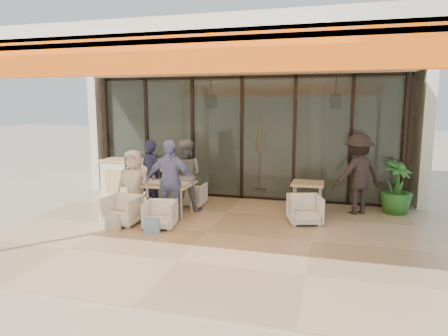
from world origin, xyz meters
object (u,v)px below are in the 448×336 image
(host_counter, at_px, (137,179))
(dining_table, at_px, (160,185))
(potted_palm, at_px, (397,187))
(diner_periwinkle, at_px, (169,181))
(chair_far_left, at_px, (161,190))
(standing_woman, at_px, (358,174))
(chair_near_right, at_px, (160,213))
(side_table, at_px, (308,187))
(side_chair, at_px, (305,208))
(chair_near_left, at_px, (123,209))
(chair_far_right, at_px, (192,193))
(diner_grey, at_px, (185,175))
(diner_cream, at_px, (134,185))
(diner_navy, at_px, (152,175))

(host_counter, distance_m, dining_table, 1.81)
(potted_palm, bearing_deg, diner_periwinkle, -158.05)
(chair_far_left, bearing_deg, host_counter, -42.13)
(standing_woman, distance_m, potted_palm, 0.93)
(host_counter, distance_m, chair_far_left, 0.93)
(chair_near_right, relative_size, standing_woman, 0.34)
(side_table, relative_size, side_chair, 1.10)
(chair_near_left, height_order, diner_periwinkle, diner_periwinkle)
(standing_woman, relative_size, potted_palm, 1.48)
(potted_palm, bearing_deg, chair_near_right, -153.03)
(chair_far_left, xyz_separation_m, side_chair, (3.62, -0.83, -0.02))
(dining_table, xyz_separation_m, side_chair, (3.21, 0.12, -0.35))
(dining_table, height_order, diner_periwinkle, diner_periwinkle)
(chair_far_right, bearing_deg, diner_periwinkle, 88.88)
(standing_woman, bearing_deg, diner_grey, -21.62)
(chair_far_left, distance_m, diner_cream, 1.46)
(diner_navy, xyz_separation_m, side_chair, (3.62, -0.33, -0.49))
(chair_far_right, relative_size, diner_navy, 0.38)
(diner_navy, bearing_deg, side_chair, -163.25)
(dining_table, xyz_separation_m, chair_far_left, (-0.41, 0.94, -0.33))
(diner_cream, height_order, standing_woman, standing_woman)
(chair_far_right, bearing_deg, diner_navy, 29.64)
(diner_navy, distance_m, side_chair, 3.67)
(chair_far_right, relative_size, side_chair, 0.92)
(dining_table, relative_size, side_chair, 2.21)
(host_counter, distance_m, side_table, 4.49)
(diner_grey, height_order, diner_cream, diner_grey)
(diner_grey, xyz_separation_m, side_table, (2.78, 0.42, -0.21))
(diner_grey, bearing_deg, diner_navy, -9.79)
(chair_near_left, relative_size, potted_palm, 0.55)
(chair_near_left, bearing_deg, chair_far_left, 92.43)
(dining_table, distance_m, chair_far_right, 1.10)
(chair_near_right, height_order, diner_grey, diner_grey)
(host_counter, relative_size, side_table, 2.48)
(diner_grey, height_order, standing_woman, standing_woman)
(side_chair, bearing_deg, diner_grey, 156.83)
(host_counter, distance_m, chair_far_right, 1.74)
(diner_periwinkle, bearing_deg, chair_near_left, -154.08)
(chair_near_right, height_order, potted_palm, potted_palm)
(diner_navy, distance_m, diner_periwinkle, 1.23)
(chair_near_left, height_order, standing_woman, standing_woman)
(diner_grey, bearing_deg, diner_cream, 37.19)
(potted_palm, bearing_deg, side_table, -163.37)
(chair_near_right, xyz_separation_m, standing_woman, (3.86, 2.17, 0.61))
(side_table, bearing_deg, host_counter, 174.61)
(chair_far_left, bearing_deg, diner_cream, 69.91)
(chair_far_left, relative_size, diner_navy, 0.43)
(host_counter, distance_m, chair_near_right, 2.82)
(side_chair, bearing_deg, host_counter, 148.86)
(chair_far_left, height_order, potted_palm, potted_palm)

